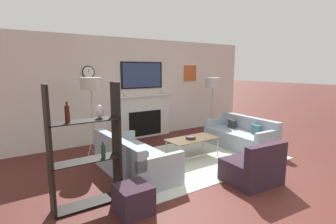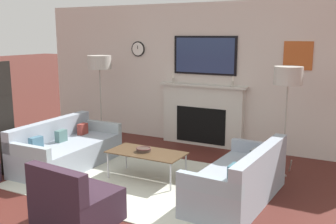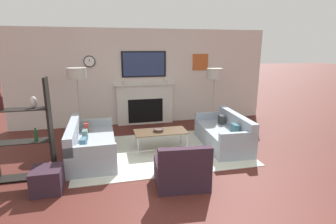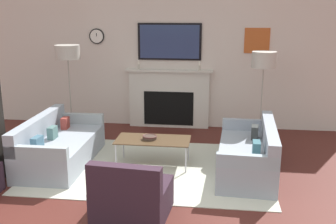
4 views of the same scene
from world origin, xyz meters
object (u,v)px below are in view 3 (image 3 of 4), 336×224
at_px(couch_left, 90,145).
at_px(decorative_bowl, 158,130).
at_px(coffee_table, 161,132).
at_px(shelf_unit, 22,132).
at_px(ottoman, 47,180).
at_px(couch_right, 224,134).
at_px(armchair, 182,171).
at_px(floor_lamp_right, 214,74).
at_px(floor_lamp_left, 77,74).

relative_size(couch_left, decorative_bowl, 8.29).
bearing_deg(decorative_bowl, coffee_table, -0.04).
bearing_deg(shelf_unit, ottoman, -51.60).
distance_m(couch_right, shelf_unit, 4.03).
relative_size(coffee_table, decorative_bowl, 5.11).
bearing_deg(shelf_unit, armchair, -18.52).
bearing_deg(floor_lamp_right, couch_left, -157.73).
bearing_deg(shelf_unit, coffee_table, 16.48).
relative_size(couch_right, armchair, 2.03).
xyz_separation_m(couch_left, coffee_table, (1.47, 0.09, 0.13)).
bearing_deg(ottoman, coffee_table, 31.73).
height_order(couch_left, ottoman, couch_left).
bearing_deg(floor_lamp_right, armchair, -121.60).
xyz_separation_m(armchair, ottoman, (-2.07, 0.30, -0.06)).
bearing_deg(floor_lamp_left, couch_right, -22.31).
distance_m(couch_right, coffee_table, 1.46).
bearing_deg(decorative_bowl, floor_lamp_right, 34.42).
relative_size(coffee_table, floor_lamp_left, 0.65).
relative_size(floor_lamp_left, ottoman, 3.92).
bearing_deg(floor_lamp_right, shelf_unit, -155.15).
bearing_deg(coffee_table, floor_lamp_left, 145.21).
bearing_deg(armchair, floor_lamp_left, 122.20).
relative_size(couch_right, ottoman, 4.06).
height_order(couch_right, ottoman, couch_right).
bearing_deg(couch_right, decorative_bowl, 176.34).
height_order(decorative_bowl, ottoman, decorative_bowl).
bearing_deg(coffee_table, armchair, -89.73).
bearing_deg(couch_right, floor_lamp_left, 157.69).
height_order(armchair, ottoman, armchair).
xyz_separation_m(decorative_bowl, floor_lamp_left, (-1.70, 1.22, 1.12)).
bearing_deg(couch_left, floor_lamp_left, 101.89).
relative_size(coffee_table, shelf_unit, 0.66).
bearing_deg(armchair, couch_right, 45.78).
height_order(armchair, decorative_bowl, armchair).
relative_size(couch_left, armchair, 2.07).
bearing_deg(couch_left, armchair, -44.99).
distance_m(floor_lamp_left, floor_lamp_right, 3.48).
height_order(coffee_table, ottoman, coffee_table).
distance_m(couch_left, armchair, 2.10).
distance_m(armchair, floor_lamp_left, 3.56).
relative_size(couch_left, floor_lamp_right, 1.10).
bearing_deg(floor_lamp_right, decorative_bowl, -145.58).
relative_size(couch_right, coffee_table, 1.59).
bearing_deg(floor_lamp_left, couch_left, -78.11).
xyz_separation_m(armchair, floor_lamp_left, (-1.76, 2.79, 1.33)).
distance_m(decorative_bowl, floor_lamp_left, 2.37).
height_order(couch_right, floor_lamp_left, floor_lamp_left).
relative_size(armchair, floor_lamp_right, 0.53).
xyz_separation_m(coffee_table, ottoman, (-2.07, -1.28, -0.20)).
bearing_deg(couch_right, shelf_unit, -170.75).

